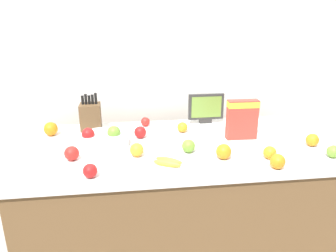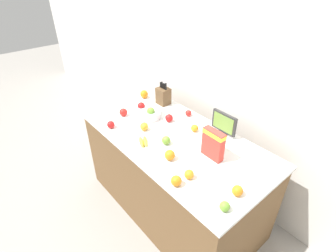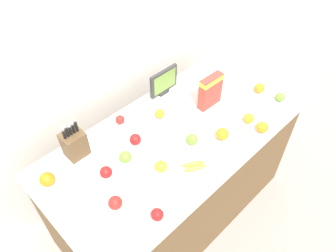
% 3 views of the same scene
% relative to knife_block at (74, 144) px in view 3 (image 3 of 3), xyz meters
% --- Properties ---
extents(ground_plane, '(14.00, 14.00, 0.00)m').
position_rel_knife_block_xyz_m(ground_plane, '(0.55, -0.33, -1.01)').
color(ground_plane, gray).
extents(wall_back, '(9.00, 0.06, 2.60)m').
position_rel_knife_block_xyz_m(wall_back, '(0.55, 0.34, 0.29)').
color(wall_back, silver).
rests_on(wall_back, ground_plane).
extents(counter, '(1.84, 0.92, 0.92)m').
position_rel_knife_block_xyz_m(counter, '(0.55, -0.33, -0.55)').
color(counter, brown).
rests_on(counter, ground_plane).
extents(knife_block, '(0.13, 0.12, 0.28)m').
position_rel_knife_block_xyz_m(knife_block, '(0.00, 0.00, 0.00)').
color(knife_block, brown).
rests_on(knife_block, counter).
extents(small_monitor, '(0.25, 0.03, 0.21)m').
position_rel_knife_block_xyz_m(small_monitor, '(0.80, 0.04, 0.02)').
color(small_monitor, '#2D2D2D').
rests_on(small_monitor, counter).
extents(cereal_box, '(0.19, 0.07, 0.25)m').
position_rel_knife_block_xyz_m(cereal_box, '(0.96, -0.28, 0.04)').
color(cereal_box, red).
rests_on(cereal_box, counter).
extents(fruit_bowl, '(0.30, 0.30, 0.12)m').
position_rel_knife_block_xyz_m(fruit_bowl, '(0.10, -0.30, -0.05)').
color(fruit_bowl, silver).
rests_on(fruit_bowl, counter).
extents(banana_bunch, '(0.16, 0.13, 0.03)m').
position_rel_knife_block_xyz_m(banana_bunch, '(0.45, -0.60, -0.08)').
color(banana_bunch, yellow).
rests_on(banana_bunch, counter).
extents(apple_by_knife_block, '(0.07, 0.07, 0.07)m').
position_rel_knife_block_xyz_m(apple_by_knife_block, '(1.36, -0.63, -0.06)').
color(apple_by_knife_block, '#6B9E33').
rests_on(apple_by_knife_block, counter).
extents(apple_middle, '(0.08, 0.08, 0.08)m').
position_rel_knife_block_xyz_m(apple_middle, '(0.59, -0.45, -0.06)').
color(apple_middle, '#6B9E33').
rests_on(apple_middle, counter).
extents(apple_rear, '(0.08, 0.08, 0.08)m').
position_rel_knife_block_xyz_m(apple_rear, '(0.32, -0.20, -0.06)').
color(apple_rear, red).
rests_on(apple_rear, counter).
extents(apple_leftmost, '(0.06, 0.06, 0.06)m').
position_rel_knife_block_xyz_m(apple_leftmost, '(0.37, 0.02, -0.06)').
color(apple_leftmost, red).
rests_on(apple_leftmost, counter).
extents(apple_rightmost, '(0.08, 0.08, 0.08)m').
position_rel_knife_block_xyz_m(apple_rightmost, '(-0.06, -0.47, -0.05)').
color(apple_rightmost, red).
rests_on(apple_rightmost, counter).
extents(apple_near_bananas, '(0.07, 0.07, 0.07)m').
position_rel_knife_block_xyz_m(apple_near_bananas, '(0.05, -0.69, -0.06)').
color(apple_near_bananas, red).
rests_on(apple_near_bananas, counter).
extents(orange_mid_left, '(0.08, 0.08, 0.08)m').
position_rel_knife_block_xyz_m(orange_mid_left, '(0.29, -0.47, -0.06)').
color(orange_mid_left, orange).
rests_on(orange_mid_left, counter).
extents(orange_front_right, '(0.07, 0.07, 0.07)m').
position_rel_knife_block_xyz_m(orange_front_right, '(1.01, -0.60, -0.06)').
color(orange_front_right, orange).
rests_on(orange_front_right, counter).
extents(orange_near_bowl, '(0.08, 0.08, 0.08)m').
position_rel_knife_block_xyz_m(orange_near_bowl, '(0.76, -0.56, -0.05)').
color(orange_near_bowl, orange).
rests_on(orange_near_bowl, counter).
extents(orange_by_cereal, '(0.08, 0.08, 0.08)m').
position_rel_knife_block_xyz_m(orange_by_cereal, '(1.00, -0.71, -0.06)').
color(orange_by_cereal, orange).
rests_on(orange_by_cereal, counter).
extents(orange_front_center, '(0.08, 0.08, 0.08)m').
position_rel_knife_block_xyz_m(orange_front_center, '(1.34, -0.46, -0.06)').
color(orange_front_center, orange).
rests_on(orange_front_center, counter).
extents(orange_mid_right, '(0.09, 0.09, 0.09)m').
position_rel_knife_block_xyz_m(orange_mid_right, '(-0.25, -0.08, -0.05)').
color(orange_mid_right, orange).
rests_on(orange_mid_right, counter).
extents(orange_front_left, '(0.07, 0.07, 0.07)m').
position_rel_knife_block_xyz_m(orange_front_left, '(0.61, -0.13, -0.06)').
color(orange_front_left, orange).
rests_on(orange_front_left, counter).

